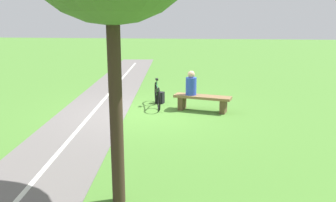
{
  "coord_description": "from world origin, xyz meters",
  "views": [
    {
      "loc": [
        -1.94,
        10.36,
        2.85
      ],
      "look_at": [
        -1.0,
        2.48,
        0.97
      ],
      "focal_mm": 37.56,
      "sensor_mm": 36.0,
      "label": 1
    }
  ],
  "objects_px": {
    "bench": "(202,100)",
    "person_seated": "(191,84)",
    "backpack": "(160,98)",
    "bicycle": "(157,95)"
  },
  "relations": [
    {
      "from": "person_seated",
      "to": "bicycle",
      "type": "height_order",
      "value": "person_seated"
    },
    {
      "from": "bench",
      "to": "person_seated",
      "type": "xyz_separation_m",
      "value": [
        0.37,
        -0.09,
        0.48
      ]
    },
    {
      "from": "bicycle",
      "to": "backpack",
      "type": "xyz_separation_m",
      "value": [
        -0.02,
        -0.49,
        -0.19
      ]
    },
    {
      "from": "person_seated",
      "to": "backpack",
      "type": "distance_m",
      "value": 1.48
    },
    {
      "from": "bicycle",
      "to": "backpack",
      "type": "distance_m",
      "value": 0.53
    },
    {
      "from": "bench",
      "to": "backpack",
      "type": "relative_size",
      "value": 4.67
    },
    {
      "from": "backpack",
      "to": "bicycle",
      "type": "bearing_deg",
      "value": 88.0
    },
    {
      "from": "bench",
      "to": "bicycle",
      "type": "bearing_deg",
      "value": -0.36
    },
    {
      "from": "bench",
      "to": "backpack",
      "type": "height_order",
      "value": "bench"
    },
    {
      "from": "bench",
      "to": "bicycle",
      "type": "height_order",
      "value": "bicycle"
    }
  ]
}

